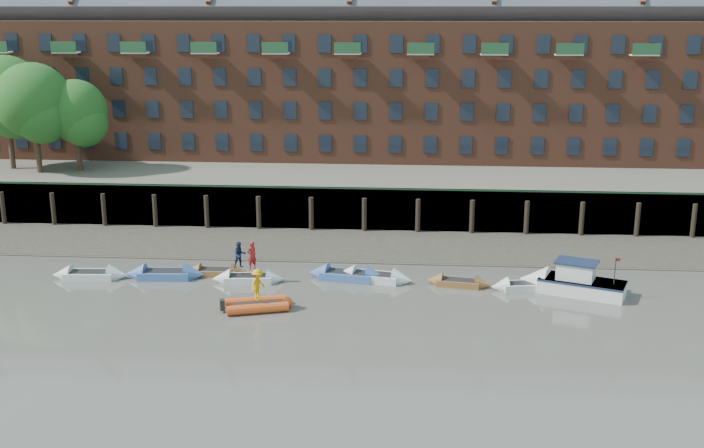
# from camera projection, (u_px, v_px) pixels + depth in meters

# --- Properties ---
(ground) EXTENTS (220.00, 220.00, 0.00)m
(ground) POSITION_uv_depth(u_px,v_px,m) (298.00, 347.00, 41.03)
(ground) COLOR #59554E
(ground) RESTS_ON ground
(foreshore) EXTENTS (110.00, 8.00, 0.50)m
(foreshore) POSITION_uv_depth(u_px,v_px,m) (333.00, 245.00, 58.37)
(foreshore) COLOR #3D382F
(foreshore) RESTS_ON ground
(mud_band) EXTENTS (110.00, 1.60, 0.10)m
(mud_band) POSITION_uv_depth(u_px,v_px,m) (328.00, 260.00, 55.09)
(mud_band) COLOR #4C4336
(mud_band) RESTS_ON ground
(river_wall) EXTENTS (110.00, 1.23, 3.30)m
(river_wall) POSITION_uv_depth(u_px,v_px,m) (338.00, 209.00, 62.18)
(river_wall) COLOR #2D2A26
(river_wall) RESTS_ON ground
(bank_terrace) EXTENTS (110.00, 28.00, 3.20)m
(bank_terrace) POSITION_uv_depth(u_px,v_px,m) (352.00, 173.00, 75.30)
(bank_terrace) COLOR #5E594D
(bank_terrace) RESTS_ON ground
(apartment_terrace) EXTENTS (80.60, 15.56, 20.98)m
(apartment_terrace) POSITION_uv_depth(u_px,v_px,m) (353.00, 48.00, 73.37)
(apartment_terrace) COLOR brown
(apartment_terrace) RESTS_ON bank_terrace
(tree_cluster) EXTENTS (11.76, 7.74, 9.40)m
(tree_cluster) POSITION_uv_depth(u_px,v_px,m) (31.00, 100.00, 66.93)
(tree_cluster) COLOR #3A281C
(tree_cluster) RESTS_ON bank_terrace
(rowboat_0) EXTENTS (4.77, 1.66, 1.36)m
(rowboat_0) POSITION_uv_depth(u_px,v_px,m) (90.00, 275.00, 51.19)
(rowboat_0) COLOR silver
(rowboat_0) RESTS_ON ground
(rowboat_1) EXTENTS (5.04, 1.75, 1.44)m
(rowboat_1) POSITION_uv_depth(u_px,v_px,m) (165.00, 274.00, 51.29)
(rowboat_1) COLOR #3F63A4
(rowboat_1) RESTS_ON ground
(rowboat_2) EXTENTS (4.04, 1.20, 1.17)m
(rowboat_2) POSITION_uv_depth(u_px,v_px,m) (216.00, 272.00, 51.89)
(rowboat_2) COLOR brown
(rowboat_2) RESTS_ON ground
(rowboat_3) EXTENTS (4.58, 1.68, 1.30)m
(rowboat_3) POSITION_uv_depth(u_px,v_px,m) (248.00, 279.00, 50.53)
(rowboat_3) COLOR silver
(rowboat_3) RESTS_ON ground
(rowboat_4) EXTENTS (5.18, 2.26, 1.45)m
(rowboat_4) POSITION_uv_depth(u_px,v_px,m) (347.00, 275.00, 51.06)
(rowboat_4) COLOR #3F63A4
(rowboat_4) RESTS_ON ground
(rowboat_5) EXTENTS (5.05, 2.38, 1.41)m
(rowboat_5) POSITION_uv_depth(u_px,v_px,m) (374.00, 277.00, 50.76)
(rowboat_5) COLOR silver
(rowboat_5) RESTS_ON ground
(rowboat_6) EXTENTS (4.09, 1.81, 1.15)m
(rowboat_6) POSITION_uv_depth(u_px,v_px,m) (459.00, 283.00, 49.90)
(rowboat_6) COLOR brown
(rowboat_6) RESTS_ON ground
(rowboat_7) EXTENTS (4.19, 1.87, 1.17)m
(rowboat_7) POSITION_uv_depth(u_px,v_px,m) (524.00, 286.00, 49.31)
(rowboat_7) COLOR silver
(rowboat_7) RESTS_ON ground
(rib_tender) EXTENTS (3.84, 2.67, 0.65)m
(rib_tender) POSITION_uv_depth(u_px,v_px,m) (259.00, 305.00, 46.01)
(rib_tender) COLOR #D04919
(rib_tender) RESTS_ON ground
(motor_launch) EXTENTS (6.44, 4.09, 2.53)m
(motor_launch) POSITION_uv_depth(u_px,v_px,m) (565.00, 281.00, 48.77)
(motor_launch) COLOR silver
(motor_launch) RESTS_ON ground
(person_rower_a) EXTENTS (0.76, 0.75, 1.77)m
(person_rower_a) POSITION_uv_depth(u_px,v_px,m) (252.00, 255.00, 50.04)
(person_rower_a) COLOR maroon
(person_rower_a) RESTS_ON rowboat_3
(person_rower_b) EXTENTS (1.00, 0.92, 1.65)m
(person_rower_b) POSITION_uv_depth(u_px,v_px,m) (240.00, 255.00, 50.36)
(person_rower_b) COLOR #19233F
(person_rower_b) RESTS_ON rowboat_3
(person_rib_crew) EXTENTS (1.03, 1.32, 1.79)m
(person_rib_crew) POSITION_uv_depth(u_px,v_px,m) (258.00, 285.00, 45.60)
(person_rib_crew) COLOR orange
(person_rib_crew) RESTS_ON rib_tender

